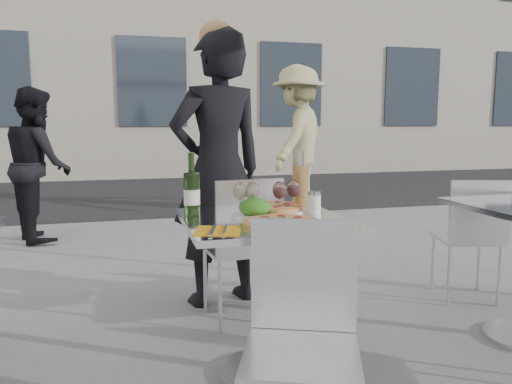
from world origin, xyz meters
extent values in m
plane|color=slate|center=(0.00, 0.00, 0.00)|extent=(80.00, 80.00, 0.00)
cube|color=black|center=(0.00, 6.50, 0.00)|extent=(24.00, 5.00, 0.00)
cylinder|color=#B7BABF|center=(0.00, 0.00, 0.01)|extent=(0.44, 0.44, 0.02)
cylinder|color=#B7BABF|center=(0.00, 0.00, 0.37)|extent=(0.07, 0.07, 0.72)
cube|color=silver|center=(0.00, 0.00, 0.73)|extent=(0.72, 0.72, 0.03)
cylinder|color=silver|center=(0.19, 0.88, 0.21)|extent=(0.02, 0.02, 0.42)
cylinder|color=silver|center=(-0.15, 0.84, 0.21)|extent=(0.02, 0.02, 0.42)
cylinder|color=silver|center=(0.22, 0.54, 0.21)|extent=(0.02, 0.02, 0.42)
cylinder|color=silver|center=(-0.11, 0.51, 0.21)|extent=(0.02, 0.02, 0.42)
cube|color=silver|center=(0.04, 0.69, 0.43)|extent=(0.43, 0.43, 0.02)
cube|color=silver|center=(0.06, 0.49, 0.66)|extent=(0.40, 0.06, 0.42)
cube|color=silver|center=(-0.06, -0.68, 0.42)|extent=(0.50, 0.50, 0.02)
cube|color=silver|center=(0.01, -0.50, 0.64)|extent=(0.36, 0.16, 0.41)
cylinder|color=silver|center=(1.79, 0.76, 0.20)|extent=(0.02, 0.02, 0.40)
cylinder|color=silver|center=(1.48, 0.85, 0.20)|extent=(0.02, 0.02, 0.40)
cylinder|color=silver|center=(1.70, 0.46, 0.20)|extent=(0.02, 0.02, 0.40)
cylinder|color=silver|center=(1.39, 0.55, 0.20)|extent=(0.02, 0.02, 0.40)
cube|color=silver|center=(1.59, 0.65, 0.41)|extent=(0.47, 0.47, 0.02)
cube|color=silver|center=(1.54, 0.48, 0.62)|extent=(0.36, 0.13, 0.40)
imported|color=black|center=(-0.03, 1.01, 0.88)|extent=(0.73, 0.57, 1.76)
imported|color=black|center=(-1.45, 3.22, 0.76)|extent=(0.78, 0.89, 1.53)
imported|color=tan|center=(1.58, 4.03, 0.95)|extent=(1.31, 1.41, 1.91)
cylinder|color=tan|center=(0.03, -0.16, 0.76)|extent=(0.33, 0.33, 0.02)
cylinder|color=beige|center=(0.03, -0.16, 0.77)|extent=(0.29, 0.29, 0.00)
cylinder|color=white|center=(0.10, 0.17, 0.76)|extent=(0.32, 0.32, 0.01)
cylinder|color=tan|center=(0.10, 0.17, 0.77)|extent=(0.28, 0.28, 0.02)
cylinder|color=beige|center=(0.10, 0.17, 0.78)|extent=(0.25, 0.25, 0.00)
cylinder|color=white|center=(-0.03, 0.05, 0.76)|extent=(0.22, 0.22, 0.01)
ellipsoid|color=#246B1A|center=(-0.03, 0.05, 0.80)|extent=(0.15, 0.15, 0.08)
sphere|color=#B21914|center=(0.01, 0.07, 0.81)|extent=(0.03, 0.03, 0.03)
cylinder|color=#2C501E|center=(-0.31, 0.14, 0.85)|extent=(0.07, 0.07, 0.20)
cone|color=#2C501E|center=(-0.31, 0.14, 0.95)|extent=(0.07, 0.07, 0.03)
cylinder|color=#2C501E|center=(-0.31, 0.14, 0.99)|extent=(0.03, 0.03, 0.10)
cylinder|color=silver|center=(-0.31, 0.14, 0.84)|extent=(0.07, 0.08, 0.07)
cylinder|color=#E4B061|center=(0.24, 0.18, 0.86)|extent=(0.08, 0.08, 0.22)
cylinder|color=white|center=(0.24, 0.18, 1.00)|extent=(0.03, 0.03, 0.08)
cylinder|color=white|center=(0.26, 0.05, 0.80)|extent=(0.06, 0.06, 0.09)
cylinder|color=silver|center=(0.26, 0.05, 0.85)|extent=(0.06, 0.06, 0.02)
cylinder|color=white|center=(-0.09, 0.09, 0.75)|extent=(0.06, 0.06, 0.00)
cylinder|color=white|center=(-0.09, 0.09, 0.80)|extent=(0.01, 0.01, 0.09)
ellipsoid|color=white|center=(-0.09, 0.09, 0.86)|extent=(0.07, 0.07, 0.08)
ellipsoid|color=beige|center=(-0.09, 0.09, 0.85)|extent=(0.05, 0.05, 0.05)
cylinder|color=white|center=(-0.03, 0.08, 0.75)|extent=(0.06, 0.06, 0.00)
cylinder|color=white|center=(-0.03, 0.08, 0.80)|extent=(0.01, 0.01, 0.09)
ellipsoid|color=white|center=(-0.03, 0.08, 0.86)|extent=(0.07, 0.07, 0.08)
ellipsoid|color=beige|center=(-0.03, 0.08, 0.85)|extent=(0.05, 0.05, 0.05)
cylinder|color=white|center=(0.10, 0.08, 0.75)|extent=(0.06, 0.06, 0.00)
cylinder|color=white|center=(0.10, 0.08, 0.80)|extent=(0.01, 0.01, 0.09)
ellipsoid|color=white|center=(0.10, 0.08, 0.86)|extent=(0.07, 0.07, 0.08)
ellipsoid|color=#45090F|center=(0.10, 0.08, 0.85)|extent=(0.05, 0.05, 0.05)
cylinder|color=white|center=(0.18, 0.13, 0.75)|extent=(0.06, 0.06, 0.00)
cylinder|color=white|center=(0.18, 0.13, 0.80)|extent=(0.01, 0.01, 0.09)
ellipsoid|color=white|center=(0.18, 0.13, 0.86)|extent=(0.07, 0.07, 0.08)
ellipsoid|color=#45090F|center=(0.18, 0.13, 0.85)|extent=(0.05, 0.05, 0.05)
cube|color=gold|center=(-0.25, -0.21, 0.75)|extent=(0.22, 0.22, 0.00)
cube|color=#B7BABF|center=(-0.27, -0.21, 0.76)|extent=(0.07, 0.20, 0.00)
cube|color=#B7BABF|center=(-0.22, -0.21, 0.76)|extent=(0.06, 0.18, 0.00)
cube|color=gold|center=(0.25, -0.22, 0.75)|extent=(0.21, 0.21, 0.00)
cube|color=#B7BABF|center=(0.23, -0.22, 0.76)|extent=(0.05, 0.20, 0.00)
cube|color=#B7BABF|center=(0.28, -0.22, 0.76)|extent=(0.04, 0.18, 0.00)
camera|label=1|loc=(-0.60, -2.14, 1.18)|focal=35.00mm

